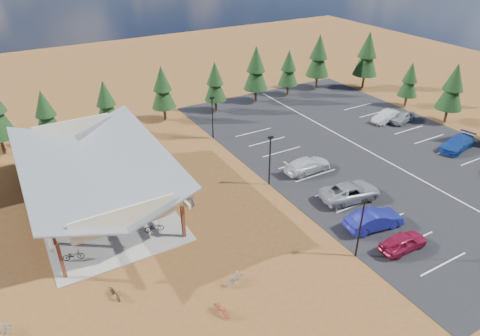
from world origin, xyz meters
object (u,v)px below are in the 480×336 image
trash_bin_1 (173,182)px  car_7 (457,143)px  bike_3 (74,171)px  bike_9 (2,333)px  bike_1 (86,214)px  bike_7 (115,156)px  bike_0 (73,255)px  bike_pavilion (94,166)px  bike_5 (138,207)px  bike_14 (190,199)px  car_2 (350,192)px  car_3 (308,165)px  lamp_post_1 (270,157)px  bike_13 (235,278)px  car_8 (402,117)px  bike_11 (221,309)px  lamp_post_0 (361,224)px  bike_4 (154,227)px  bike_6 (119,182)px  bike_16 (172,189)px  car_0 (403,242)px  trash_bin_0 (177,195)px  car_1 (374,220)px  bike_8 (115,293)px  bike_2 (57,209)px  lamp_post_2 (212,115)px

trash_bin_1 → car_7: 31.70m
bike_3 → bike_9: (-7.82, -17.96, -0.13)m
bike_1 → bike_7: bearing=-45.0°
bike_7 → bike_0: bearing=146.8°
bike_1 → bike_pavilion: bearing=-54.8°
bike_0 → bike_5: bike_5 is taller
bike_7 → bike_14: bike_7 is taller
car_2 → car_3: 6.06m
lamp_post_1 → bike_0: size_ratio=3.30×
bike_13 → car_8: 35.37m
car_8 → bike_11: bearing=-75.5°
lamp_post_0 → bike_1: lamp_post_0 is taller
trash_bin_1 → bike_4: bike_4 is taller
trash_bin_1 → bike_9: bearing=-144.3°
trash_bin_1 → bike_6: bike_6 is taller
bike_0 → bike_16: bearing=-47.4°
bike_4 → bike_9: size_ratio=0.99×
bike_6 → bike_13: bike_6 is taller
bike_0 → car_0: size_ratio=0.38×
bike_7 → car_8: size_ratio=0.40×
bike_0 → bike_3: (2.63, 12.90, 0.09)m
car_2 → car_8: size_ratio=1.44×
bike_0 → bike_3: bearing=4.7°
bike_6 → car_8: car_8 is taller
trash_bin_0 → car_1: bearing=-44.7°
lamp_post_1 → bike_4: (-12.26, -1.61, -2.46)m
bike_0 → bike_9: 7.25m
bike_6 → bike_8: bike_6 is taller
lamp_post_1 → car_2: bearing=-50.1°
bike_2 → car_1: (22.34, -15.26, 0.36)m
bike_1 → bike_16: 7.86m
bike_2 → bike_6: bike_6 is taller
bike_pavilion → car_1: (18.64, -15.14, -2.96)m
bike_9 → bike_13: size_ratio=1.02×
lamp_post_2 → bike_13: 23.95m
trash_bin_1 → bike_3: bearing=140.1°
lamp_post_1 → car_7: lamp_post_1 is taller
bike_5 → car_1: size_ratio=0.35×
bike_5 → car_0: size_ratio=0.42×
bike_6 → car_1: bearing=-117.3°
lamp_post_2 → bike_9: bearing=-141.6°
bike_16 → bike_1: bearing=-73.9°
bike_6 → car_3: bearing=-92.2°
lamp_post_2 → bike_14: size_ratio=2.98×
bike_5 → car_8: 35.68m
bike_5 → bike_pavilion: bearing=54.5°
bike_5 → bike_13: bearing=-146.9°
bike_4 → trash_bin_0: bearing=-30.9°
bike_3 → bike_8: bike_3 is taller
trash_bin_0 → bike_0: size_ratio=0.58×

